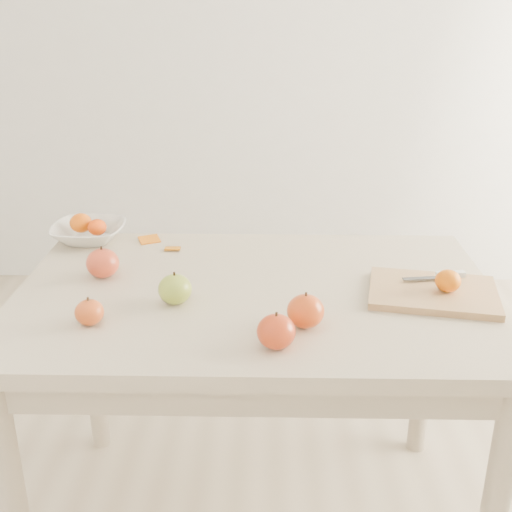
{
  "coord_description": "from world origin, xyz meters",
  "views": [
    {
      "loc": [
        0.03,
        -1.46,
        1.43
      ],
      "look_at": [
        0.0,
        0.05,
        0.82
      ],
      "focal_mm": 45.0,
      "sensor_mm": 36.0,
      "label": 1
    }
  ],
  "objects": [
    {
      "name": "apple_red_b",
      "position": [
        -0.4,
        0.07,
        0.79
      ],
      "size": [
        0.09,
        0.09,
        0.08
      ],
      "primitive_type": "ellipsoid",
      "color": "#9E2013",
      "rests_on": "table"
    },
    {
      "name": "apple_red_e",
      "position": [
        0.11,
        -0.19,
        0.79
      ],
      "size": [
        0.08,
        0.08,
        0.08
      ],
      "primitive_type": "ellipsoid",
      "color": "maroon",
      "rests_on": "table"
    },
    {
      "name": "paring_knife",
      "position": [
        0.48,
        0.04,
        0.78
      ],
      "size": [
        0.17,
        0.05,
        0.01
      ],
      "color": "silver",
      "rests_on": "cutting_board"
    },
    {
      "name": "table",
      "position": [
        0.0,
        0.0,
        0.65
      ],
      "size": [
        1.2,
        0.8,
        0.75
      ],
      "color": "beige",
      "rests_on": "ground"
    },
    {
      "name": "bowl_tangerine_far",
      "position": [
        -0.48,
        0.32,
        0.8
      ],
      "size": [
        0.06,
        0.06,
        0.05
      ],
      "primitive_type": "ellipsoid",
      "color": "#E84008",
      "rests_on": "fruit_bowl"
    },
    {
      "name": "bowl_tangerine_near",
      "position": [
        -0.53,
        0.34,
        0.8
      ],
      "size": [
        0.07,
        0.07,
        0.06
      ],
      "primitive_type": "ellipsoid",
      "color": "#E35008",
      "rests_on": "fruit_bowl"
    },
    {
      "name": "orange_peel_a",
      "position": [
        -0.33,
        0.33,
        0.75
      ],
      "size": [
        0.07,
        0.07,
        0.01
      ],
      "primitive_type": "cube",
      "rotation": [
        0.21,
        0.0,
        0.45
      ],
      "color": "orange",
      "rests_on": "table"
    },
    {
      "name": "orange_peel_b",
      "position": [
        -0.25,
        0.26,
        0.75
      ],
      "size": [
        0.05,
        0.04,
        0.01
      ],
      "primitive_type": "cube",
      "rotation": [
        -0.14,
        0.0,
        0.06
      ],
      "color": "orange",
      "rests_on": "table"
    },
    {
      "name": "board_tangerine",
      "position": [
        0.47,
        -0.04,
        0.8
      ],
      "size": [
        0.06,
        0.06,
        0.05
      ],
      "primitive_type": "ellipsoid",
      "color": "orange",
      "rests_on": "cutting_board"
    },
    {
      "name": "apple_red_d",
      "position": [
        -0.37,
        -0.19,
        0.78
      ],
      "size": [
        0.07,
        0.07,
        0.06
      ],
      "primitive_type": "ellipsoid",
      "color": "maroon",
      "rests_on": "table"
    },
    {
      "name": "fruit_bowl",
      "position": [
        -0.51,
        0.33,
        0.78
      ],
      "size": [
        0.21,
        0.21,
        0.05
      ],
      "primitive_type": "imported",
      "color": "silver",
      "rests_on": "table"
    },
    {
      "name": "apple_red_c",
      "position": [
        0.05,
        -0.28,
        0.79
      ],
      "size": [
        0.08,
        0.08,
        0.07
      ],
      "primitive_type": "ellipsoid",
      "color": "#97120A",
      "rests_on": "table"
    },
    {
      "name": "apple_green",
      "position": [
        -0.19,
        -0.08,
        0.79
      ],
      "size": [
        0.08,
        0.08,
        0.07
      ],
      "primitive_type": "ellipsoid",
      "color": "olive",
      "rests_on": "table"
    },
    {
      "name": "cutting_board",
      "position": [
        0.44,
        -0.03,
        0.76
      ],
      "size": [
        0.34,
        0.28,
        0.02
      ],
      "primitive_type": "cube",
      "rotation": [
        0.0,
        0.0,
        -0.18
      ],
      "color": "tan",
      "rests_on": "table"
    }
  ]
}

